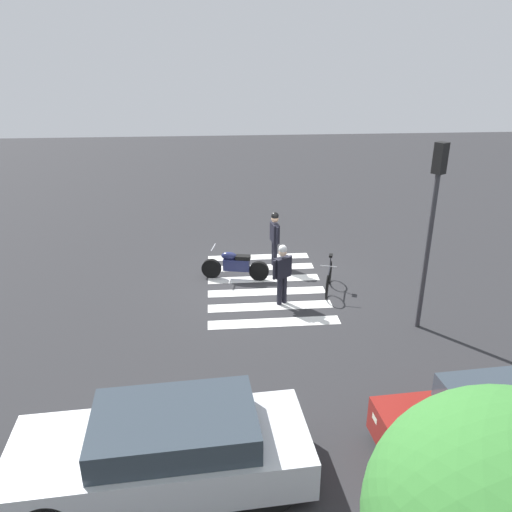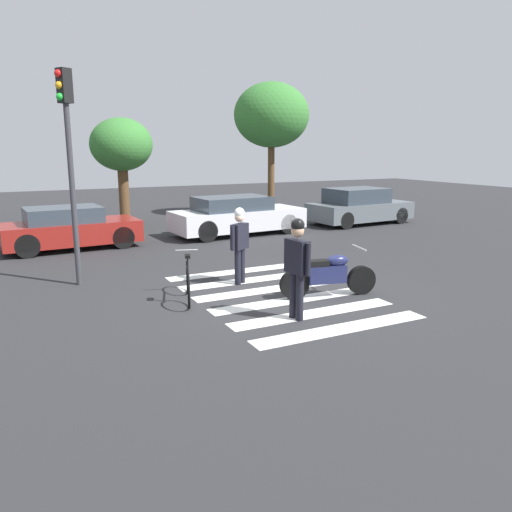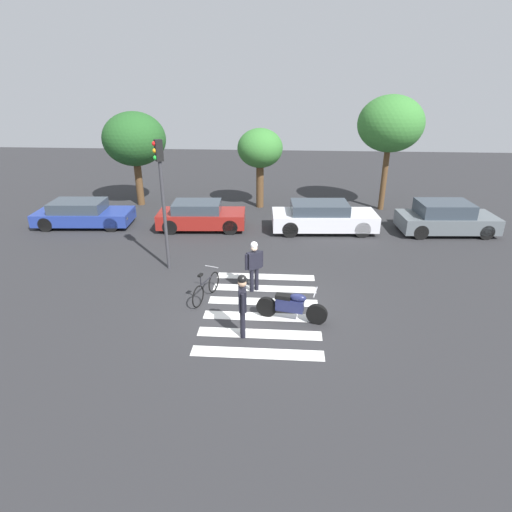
% 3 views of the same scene
% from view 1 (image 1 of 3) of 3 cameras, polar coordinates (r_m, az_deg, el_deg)
% --- Properties ---
extents(ground_plane, '(60.00, 60.00, 0.00)m').
position_cam_1_polar(ground_plane, '(14.92, 1.06, -3.38)').
color(ground_plane, '#2B2B2D').
extents(police_motorcycle, '(2.06, 0.74, 1.02)m').
position_cam_1_polar(police_motorcycle, '(15.17, -2.40, -1.08)').
color(police_motorcycle, black).
rests_on(police_motorcycle, ground_plane).
extents(leaning_bicycle, '(0.64, 1.68, 1.01)m').
position_cam_1_polar(leaning_bicycle, '(14.59, 8.36, -2.56)').
color(leaning_bicycle, black).
rests_on(leaning_bicycle, ground_plane).
extents(officer_on_foot, '(0.27, 0.68, 1.83)m').
position_cam_1_polar(officer_on_foot, '(15.89, 2.16, 2.42)').
color(officer_on_foot, black).
rests_on(officer_on_foot, ground_plane).
extents(officer_by_motorcycle, '(0.57, 0.42, 1.73)m').
position_cam_1_polar(officer_by_motorcycle, '(13.47, 3.04, -1.68)').
color(officer_by_motorcycle, black).
rests_on(officer_by_motorcycle, ground_plane).
extents(crosswalk_stripes, '(3.42, 4.95, 0.01)m').
position_cam_1_polar(crosswalk_stripes, '(14.92, 1.06, -3.36)').
color(crosswalk_stripes, silver).
rests_on(crosswalk_stripes, ground_plane).
extents(car_maroon_wagon, '(4.05, 1.95, 1.28)m').
position_cam_1_polar(car_maroon_wagon, '(9.72, 26.36, -17.18)').
color(car_maroon_wagon, black).
rests_on(car_maroon_wagon, ground_plane).
extents(car_white_van, '(4.76, 2.09, 1.35)m').
position_cam_1_polar(car_white_van, '(8.49, -10.44, -21.01)').
color(car_white_van, black).
rests_on(car_white_van, ground_plane).
extents(traffic_light_pole, '(0.36, 0.33, 4.63)m').
position_cam_1_polar(traffic_light_pole, '(12.26, 19.71, 5.01)').
color(traffic_light_pole, '#38383D').
rests_on(traffic_light_pole, ground_plane).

